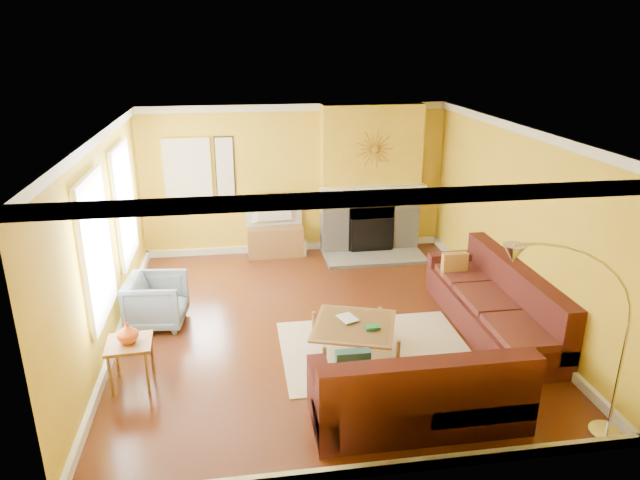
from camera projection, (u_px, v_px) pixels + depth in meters
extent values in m
cube|color=#602B14|center=(320.00, 324.00, 8.01)|extent=(5.50, 6.00, 0.02)
cube|color=white|center=(320.00, 130.00, 7.09)|extent=(5.50, 6.00, 0.02)
cube|color=gold|center=(295.00, 180.00, 10.35)|extent=(5.50, 0.02, 2.70)
cube|color=gold|center=(375.00, 349.00, 4.75)|extent=(5.50, 0.02, 2.70)
cube|color=gold|center=(104.00, 243.00, 7.16)|extent=(0.02, 6.00, 2.70)
cube|color=gold|center=(516.00, 223.00, 7.94)|extent=(0.02, 6.00, 2.70)
cube|color=white|center=(123.00, 204.00, 8.33)|extent=(0.06, 1.22, 1.72)
cube|color=white|center=(95.00, 249.00, 6.56)|extent=(0.06, 1.22, 1.72)
cube|color=white|center=(188.00, 173.00, 9.97)|extent=(0.82, 0.06, 1.22)
cube|color=white|center=(225.00, 169.00, 10.05)|extent=(0.34, 0.04, 1.14)
cube|color=white|center=(373.00, 188.00, 10.16)|extent=(1.92, 0.22, 0.08)
cube|color=gray|center=(375.00, 258.00, 10.28)|extent=(1.80, 0.70, 0.06)
cube|color=beige|center=(376.00, 350.00, 7.32)|extent=(2.40, 1.80, 0.02)
cube|color=olive|center=(275.00, 241.00, 10.43)|extent=(1.00, 0.45, 0.55)
imported|color=black|center=(275.00, 211.00, 10.24)|extent=(1.03, 0.19, 0.59)
cube|color=white|center=(297.00, 247.00, 10.49)|extent=(0.30, 0.30, 0.30)
imported|color=slate|center=(157.00, 301.00, 7.87)|extent=(0.86, 0.84, 0.71)
imported|color=#D8591E|center=(127.00, 332.00, 6.39)|extent=(0.30, 0.30, 0.25)
imported|color=white|center=(341.00, 320.00, 7.23)|extent=(0.28, 0.32, 0.03)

